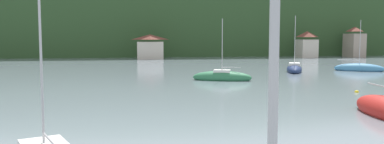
{
  "coord_description": "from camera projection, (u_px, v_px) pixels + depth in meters",
  "views": [
    {
      "loc": [
        -4.36,
        19.23,
        5.46
      ],
      "look_at": [
        0.0,
        47.98,
        2.8
      ],
      "focal_mm": 37.83,
      "sensor_mm": 36.0,
      "label": 1
    }
  ],
  "objects": [
    {
      "name": "sailboat_far_2",
      "position": [
        294.0,
        69.0,
        60.26
      ],
      "size": [
        4.74,
        7.73,
        8.75
      ],
      "rotation": [
        0.0,
        0.0,
        4.34
      ],
      "color": "navy",
      "rests_on": "ground_plane"
    },
    {
      "name": "wooded_hillside",
      "position": [
        148.0,
        28.0,
        129.77
      ],
      "size": [
        352.0,
        55.0,
        49.9
      ],
      "color": "#2D4C28",
      "rests_on": "ground_plane"
    },
    {
      "name": "shore_building_central",
      "position": [
        307.0,
        45.0,
        98.31
      ],
      "size": [
        4.22,
        4.63,
        6.39
      ],
      "color": "beige",
      "rests_on": "ground_plane"
    },
    {
      "name": "sailboat_far_7",
      "position": [
        222.0,
        77.0,
        48.81
      ],
      "size": [
        7.42,
        4.25,
        7.86
      ],
      "rotation": [
        0.0,
        0.0,
        2.81
      ],
      "color": "#2D754C",
      "rests_on": "ground_plane"
    },
    {
      "name": "mooring_buoy_near",
      "position": [
        357.0,
        92.0,
        38.66
      ],
      "size": [
        0.42,
        0.42,
        0.42
      ],
      "primitive_type": "sphere",
      "color": "yellow",
      "rests_on": "ground_plane"
    },
    {
      "name": "shore_building_eastcentral",
      "position": [
        354.0,
        42.0,
        100.61
      ],
      "size": [
        3.55,
        5.59,
        7.52
      ],
      "color": "gray",
      "rests_on": "ground_plane"
    },
    {
      "name": "shore_building_westcentral",
      "position": [
        150.0,
        47.0,
        92.14
      ],
      "size": [
        6.14,
        3.5,
        5.61
      ],
      "color": "beige",
      "rests_on": "ground_plane"
    },
    {
      "name": "sailboat_far_5",
      "position": [
        359.0,
        69.0,
        61.56
      ],
      "size": [
        7.23,
        5.57,
        8.19
      ],
      "rotation": [
        0.0,
        0.0,
        5.73
      ],
      "color": "teal",
      "rests_on": "ground_plane"
    }
  ]
}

